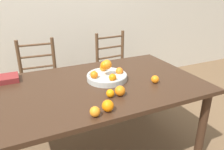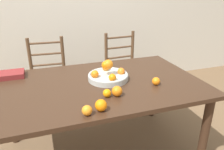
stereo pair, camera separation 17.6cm
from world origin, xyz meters
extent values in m
cube|color=beige|center=(0.00, 1.60, 1.30)|extent=(8.00, 0.06, 2.60)
cube|color=#382316|center=(0.00, 0.00, 0.71)|extent=(1.71, 1.04, 0.03)
cylinder|color=#382316|center=(0.78, -0.44, 0.35)|extent=(0.07, 0.07, 0.70)
cylinder|color=#382316|center=(-0.78, 0.44, 0.35)|extent=(0.07, 0.07, 0.70)
cylinder|color=#382316|center=(0.78, 0.44, 0.35)|extent=(0.07, 0.07, 0.70)
cylinder|color=#B2B7B2|center=(0.10, 0.05, 0.75)|extent=(0.35, 0.35, 0.04)
torus|color=#B2B7B2|center=(0.10, 0.05, 0.77)|extent=(0.35, 0.35, 0.02)
sphere|color=orange|center=(0.22, 0.05, 0.79)|extent=(0.06, 0.06, 0.06)
sphere|color=orange|center=(0.11, 0.16, 0.80)|extent=(0.06, 0.06, 0.06)
sphere|color=orange|center=(-0.02, 0.04, 0.80)|extent=(0.07, 0.07, 0.07)
sphere|color=orange|center=(0.10, -0.07, 0.80)|extent=(0.06, 0.06, 0.06)
sphere|color=orange|center=(0.10, 0.05, 0.87)|extent=(0.08, 0.08, 0.08)
sphere|color=orange|center=(0.08, 0.05, 0.87)|extent=(0.07, 0.07, 0.07)
sphere|color=orange|center=(0.43, -0.18, 0.76)|extent=(0.07, 0.07, 0.07)
sphere|color=orange|center=(-0.01, -0.25, 0.76)|extent=(0.06, 0.06, 0.06)
sphere|color=orange|center=(-0.20, -0.44, 0.77)|extent=(0.07, 0.07, 0.07)
sphere|color=orange|center=(-0.10, -0.42, 0.77)|extent=(0.08, 0.08, 0.08)
sphere|color=orange|center=(0.07, -0.26, 0.77)|extent=(0.08, 0.08, 0.08)
cylinder|color=#513823|center=(-0.58, 0.65, 0.23)|extent=(0.04, 0.04, 0.45)
cylinder|color=#513823|center=(-0.20, 0.63, 0.23)|extent=(0.04, 0.04, 0.45)
cylinder|color=#513823|center=(-0.56, 1.01, 0.47)|extent=(0.04, 0.04, 0.93)
cylinder|color=#513823|center=(-0.18, 0.99, 0.47)|extent=(0.04, 0.04, 0.93)
cube|color=#513823|center=(-0.38, 0.82, 0.47)|extent=(0.44, 0.42, 0.04)
cylinder|color=#513823|center=(-0.37, 1.00, 0.60)|extent=(0.38, 0.05, 0.02)
cylinder|color=#513823|center=(-0.37, 1.00, 0.73)|extent=(0.38, 0.05, 0.02)
cylinder|color=#513823|center=(-0.37, 1.00, 0.87)|extent=(0.38, 0.05, 0.02)
cylinder|color=#513823|center=(0.40, 0.63, 0.23)|extent=(0.04, 0.04, 0.45)
cylinder|color=#513823|center=(0.77, 0.65, 0.23)|extent=(0.04, 0.04, 0.45)
cylinder|color=#513823|center=(0.37, 0.99, 0.47)|extent=(0.04, 0.04, 0.93)
cylinder|color=#513823|center=(0.75, 1.01, 0.47)|extent=(0.04, 0.04, 0.93)
cube|color=#513823|center=(0.57, 0.82, 0.47)|extent=(0.45, 0.43, 0.04)
cylinder|color=#513823|center=(0.56, 1.00, 0.60)|extent=(0.38, 0.05, 0.02)
cylinder|color=#513823|center=(0.56, 1.00, 0.73)|extent=(0.38, 0.05, 0.02)
cylinder|color=#513823|center=(0.56, 1.00, 0.87)|extent=(0.38, 0.05, 0.02)
cube|color=maroon|center=(-0.69, 0.38, 0.75)|extent=(0.21, 0.17, 0.04)
camera|label=1|loc=(-0.59, -1.54, 1.48)|focal=35.00mm
camera|label=2|loc=(-0.42, -1.60, 1.48)|focal=35.00mm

